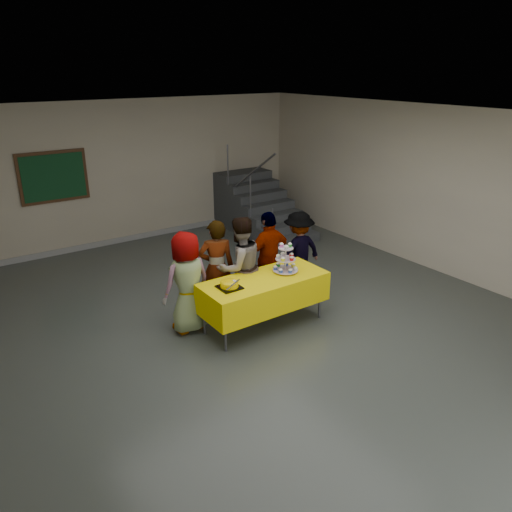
# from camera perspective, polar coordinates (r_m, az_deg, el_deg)

# --- Properties ---
(room_shell) EXTENTS (10.00, 10.04, 3.02)m
(room_shell) POSITION_cam_1_polar(r_m,az_deg,el_deg) (6.59, 1.23, 7.76)
(room_shell) COLOR #4C514C
(room_shell) RESTS_ON ground
(bake_table) EXTENTS (1.88, 0.78, 0.77)m
(bake_table) POSITION_cam_1_polar(r_m,az_deg,el_deg) (7.27, 0.90, -4.10)
(bake_table) COLOR #595960
(bake_table) RESTS_ON ground
(cupcake_stand) EXTENTS (0.38, 0.38, 0.44)m
(cupcake_stand) POSITION_cam_1_polar(r_m,az_deg,el_deg) (7.36, 3.40, -0.60)
(cupcake_stand) COLOR silver
(cupcake_stand) RESTS_ON bake_table
(bear_cake) EXTENTS (0.32, 0.36, 0.12)m
(bear_cake) POSITION_cam_1_polar(r_m,az_deg,el_deg) (6.86, -3.06, -3.21)
(bear_cake) COLOR black
(bear_cake) RESTS_ON bake_table
(schoolchild_a) EXTENTS (0.77, 0.53, 1.50)m
(schoolchild_a) POSITION_cam_1_polar(r_m,az_deg,el_deg) (7.16, -7.86, -3.02)
(schoolchild_a) COLOR slate
(schoolchild_a) RESTS_ON ground
(schoolchild_b) EXTENTS (0.65, 0.55, 1.52)m
(schoolchild_b) POSITION_cam_1_polar(r_m,az_deg,el_deg) (7.59, -4.53, -1.36)
(schoolchild_b) COLOR slate
(schoolchild_b) RESTS_ON ground
(schoolchild_c) EXTENTS (0.77, 0.60, 1.57)m
(schoolchild_c) POSITION_cam_1_polar(r_m,az_deg,el_deg) (7.54, -1.85, -1.26)
(schoolchild_c) COLOR #5C5C65
(schoolchild_c) RESTS_ON ground
(schoolchild_d) EXTENTS (0.90, 0.40, 1.51)m
(schoolchild_d) POSITION_cam_1_polar(r_m,az_deg,el_deg) (8.00, 1.52, -0.14)
(schoolchild_d) COLOR slate
(schoolchild_d) RESTS_ON ground
(schoolchild_e) EXTENTS (0.90, 0.52, 1.38)m
(schoolchild_e) POSITION_cam_1_polar(r_m,az_deg,el_deg) (8.46, 4.87, 0.54)
(schoolchild_e) COLOR #5C5C65
(schoolchild_e) RESTS_ON ground
(staircase) EXTENTS (1.30, 2.40, 2.04)m
(staircase) POSITION_cam_1_polar(r_m,az_deg,el_deg) (11.76, 0.05, 5.48)
(staircase) COLOR #424447
(staircase) RESTS_ON ground
(noticeboard) EXTENTS (1.30, 0.05, 1.00)m
(noticeboard) POSITION_cam_1_polar(r_m,az_deg,el_deg) (10.57, -22.14, 8.37)
(noticeboard) COLOR #472B16
(noticeboard) RESTS_ON ground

